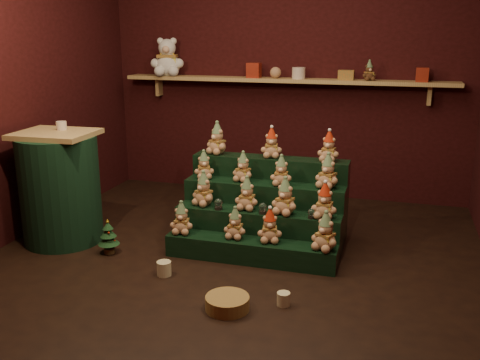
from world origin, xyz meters
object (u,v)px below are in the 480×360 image
(snow_globe_a, at_px, (218,204))
(mug_right, at_px, (283,299))
(snow_globe_c, at_px, (311,213))
(mug_left, at_px, (164,268))
(white_bear, at_px, (167,52))
(brown_bear, at_px, (369,71))
(wicker_basket, at_px, (227,303))
(snow_globe_b, at_px, (263,208))
(mini_christmas_tree, at_px, (109,236))
(riser_tier_front, at_px, (250,251))
(side_table, at_px, (60,188))

(snow_globe_a, bearing_deg, mug_right, -47.44)
(snow_globe_c, xyz_separation_m, mug_right, (-0.05, -0.80, -0.36))
(mug_left, distance_m, white_bear, 2.87)
(brown_bear, bearing_deg, mug_left, -146.17)
(mug_right, xyz_separation_m, white_bear, (-1.89, 2.45, 1.54))
(wicker_basket, bearing_deg, snow_globe_a, 111.76)
(snow_globe_b, bearing_deg, mini_christmas_tree, -164.87)
(snow_globe_b, height_order, snow_globe_c, snow_globe_b)
(riser_tier_front, distance_m, white_bear, 2.78)
(snow_globe_a, height_order, mini_christmas_tree, snow_globe_a)
(mug_left, bearing_deg, side_table, 160.34)
(mini_christmas_tree, distance_m, white_bear, 2.47)
(snow_globe_b, xyz_separation_m, white_bear, (-1.54, 1.65, 1.18))
(snow_globe_a, bearing_deg, wicker_basket, -68.24)
(snow_globe_a, bearing_deg, snow_globe_b, 0.00)
(mini_christmas_tree, distance_m, brown_bear, 3.05)
(snow_globe_b, relative_size, mug_left, 0.82)
(mini_christmas_tree, relative_size, mug_left, 2.74)
(snow_globe_c, xyz_separation_m, white_bear, (-1.94, 1.65, 1.18))
(snow_globe_b, xyz_separation_m, brown_bear, (0.69, 1.65, 1.01))
(riser_tier_front, xyz_separation_m, mini_christmas_tree, (-1.18, -0.18, 0.06))
(snow_globe_a, relative_size, brown_bear, 0.48)
(side_table, relative_size, mug_right, 10.75)
(riser_tier_front, height_order, mug_right, riser_tier_front)
(snow_globe_b, bearing_deg, snow_globe_a, 180.00)
(brown_bear, bearing_deg, snow_globe_c, -125.86)
(snow_globe_c, height_order, side_table, side_table)
(mug_left, xyz_separation_m, wicker_basket, (0.62, -0.36, -0.01))
(brown_bear, bearing_deg, mini_christmas_tree, -160.14)
(mini_christmas_tree, xyz_separation_m, white_bear, (-0.29, 1.99, 1.44))
(wicker_basket, xyz_separation_m, white_bear, (-1.54, 2.62, 1.54))
(snow_globe_a, xyz_separation_m, snow_globe_c, (0.78, 0.00, -0.01))
(wicker_basket, bearing_deg, brown_bear, 75.24)
(wicker_basket, bearing_deg, mug_right, 25.07)
(riser_tier_front, relative_size, white_bear, 2.65)
(snow_globe_b, bearing_deg, snow_globe_c, 0.00)
(mug_right, xyz_separation_m, wicker_basket, (-0.35, -0.16, 0.00))
(riser_tier_front, relative_size, brown_bear, 7.04)
(mug_right, relative_size, wicker_basket, 0.31)
(snow_globe_a, bearing_deg, brown_bear, 57.03)
(brown_bear, bearing_deg, snow_globe_a, -148.93)
(side_table, relative_size, white_bear, 1.87)
(side_table, bearing_deg, mug_left, -22.13)
(mug_right, xyz_separation_m, brown_bear, (0.34, 2.45, 1.37))
(riser_tier_front, relative_size, mini_christmas_tree, 4.60)
(snow_globe_b, distance_m, mug_right, 0.94)
(mug_left, xyz_separation_m, mug_right, (0.97, -0.20, -0.01))
(white_bear, bearing_deg, brown_bear, -14.56)
(white_bear, bearing_deg, mini_christmas_tree, -96.17)
(wicker_basket, bearing_deg, side_table, 156.49)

